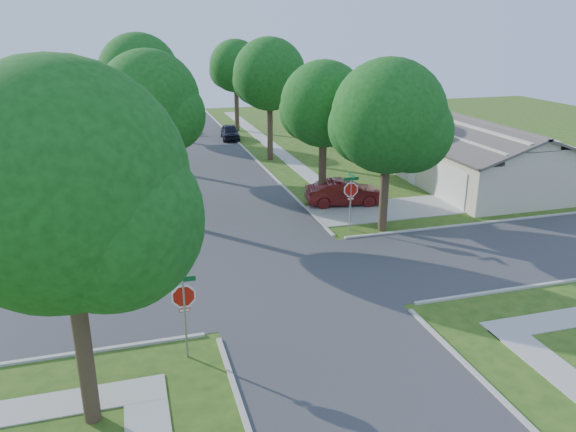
% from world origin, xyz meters
% --- Properties ---
extents(ground, '(100.00, 100.00, 0.00)m').
position_xyz_m(ground, '(0.00, 0.00, 0.00)').
color(ground, '#2A4B14').
rests_on(ground, ground).
extents(road_ns, '(7.00, 100.00, 0.02)m').
position_xyz_m(road_ns, '(0.00, 0.00, 0.00)').
color(road_ns, '#333335').
rests_on(road_ns, ground).
extents(sidewalk_ne, '(1.20, 40.00, 0.04)m').
position_xyz_m(sidewalk_ne, '(6.10, 26.00, 0.02)').
color(sidewalk_ne, '#9E9B91').
rests_on(sidewalk_ne, ground).
extents(sidewalk_nw, '(1.20, 40.00, 0.04)m').
position_xyz_m(sidewalk_nw, '(-6.10, 26.00, 0.02)').
color(sidewalk_nw, '#9E9B91').
rests_on(sidewalk_nw, ground).
extents(driveway, '(8.80, 3.60, 0.05)m').
position_xyz_m(driveway, '(7.90, 7.10, 0.03)').
color(driveway, '#9E9B91').
rests_on(driveway, ground).
extents(stop_sign_sw, '(1.05, 0.80, 2.98)m').
position_xyz_m(stop_sign_sw, '(-4.70, -4.70, 2.03)').
color(stop_sign_sw, gray).
rests_on(stop_sign_sw, ground).
extents(stop_sign_ne, '(1.05, 0.80, 2.98)m').
position_xyz_m(stop_sign_ne, '(4.70, 4.70, 2.03)').
color(stop_sign_ne, gray).
rests_on(stop_sign_ne, ground).
extents(tree_e_near, '(4.97, 4.80, 8.28)m').
position_xyz_m(tree_e_near, '(4.75, 9.01, 5.64)').
color(tree_e_near, '#38281C').
rests_on(tree_e_near, ground).
extents(tree_e_mid, '(5.59, 5.40, 9.21)m').
position_xyz_m(tree_e_mid, '(4.76, 21.01, 6.25)').
color(tree_e_mid, '#38281C').
rests_on(tree_e_mid, ground).
extents(tree_e_far, '(5.17, 5.00, 8.72)m').
position_xyz_m(tree_e_far, '(4.75, 34.01, 5.98)').
color(tree_e_far, '#38281C').
rests_on(tree_e_far, ground).
extents(tree_w_near, '(5.38, 5.20, 8.97)m').
position_xyz_m(tree_w_near, '(-4.64, 9.01, 6.12)').
color(tree_w_near, '#38281C').
rests_on(tree_w_near, ground).
extents(tree_w_mid, '(5.80, 5.60, 9.56)m').
position_xyz_m(tree_w_mid, '(-4.64, 21.01, 6.49)').
color(tree_w_mid, '#38281C').
rests_on(tree_w_mid, ground).
extents(tree_w_far, '(4.76, 4.60, 8.04)m').
position_xyz_m(tree_w_far, '(-4.65, 34.01, 5.51)').
color(tree_w_far, '#38281C').
rests_on(tree_w_far, ground).
extents(tree_sw_corner, '(6.21, 6.00, 9.55)m').
position_xyz_m(tree_sw_corner, '(-7.44, -6.99, 6.26)').
color(tree_sw_corner, '#38281C').
rests_on(tree_sw_corner, ground).
extents(tree_ne_corner, '(5.80, 5.60, 8.66)m').
position_xyz_m(tree_ne_corner, '(6.36, 4.21, 5.59)').
color(tree_ne_corner, '#38281C').
rests_on(tree_ne_corner, ground).
extents(house_ne_near, '(8.42, 13.60, 4.23)m').
position_xyz_m(house_ne_near, '(15.99, 11.00, 1.52)').
color(house_ne_near, beige).
rests_on(house_ne_near, ground).
extents(house_ne_far, '(8.42, 13.60, 4.23)m').
position_xyz_m(house_ne_far, '(15.99, 29.00, 1.52)').
color(house_ne_far, beige).
rests_on(house_ne_far, ground).
extents(house_nw_far, '(8.42, 13.60, 4.23)m').
position_xyz_m(house_nw_far, '(-15.99, 32.00, 1.52)').
color(house_nw_far, beige).
rests_on(house_nw_far, ground).
extents(car_driveway, '(4.71, 2.25, 1.49)m').
position_xyz_m(car_driveway, '(6.00, 8.70, 0.75)').
color(car_driveway, '#4B0F0F').
rests_on(car_driveway, ground).
extents(car_curb_east, '(1.91, 4.02, 1.33)m').
position_xyz_m(car_curb_east, '(3.20, 29.89, 0.66)').
color(car_curb_east, black).
rests_on(car_curb_east, ground).
extents(car_curb_west, '(2.02, 4.29, 1.21)m').
position_xyz_m(car_curb_west, '(-1.20, 35.89, 0.60)').
color(car_curb_west, black).
rests_on(car_curb_west, ground).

